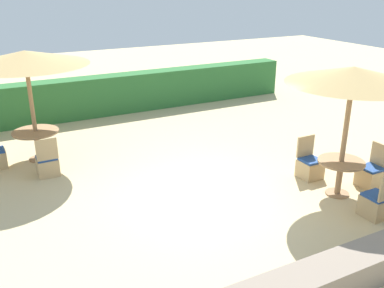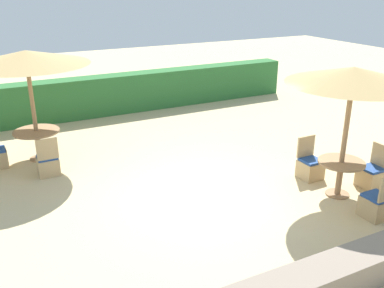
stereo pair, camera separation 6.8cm
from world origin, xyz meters
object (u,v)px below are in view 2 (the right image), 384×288
parasol_front_right (353,76)px  patio_chair_front_right_south (377,205)px  round_table_front_right (340,170)px  round_table_back_left (37,137)px  patio_chair_front_right_north (310,167)px  parasol_back_left (26,58)px  patio_chair_front_right_east (372,175)px  patio_chair_back_left_south (48,164)px

parasol_front_right → patio_chair_front_right_south: 2.43m
round_table_front_right → patio_chair_front_right_south: patio_chair_front_right_south is taller
round_table_back_left → patio_chair_front_right_north: size_ratio=1.18×
parasol_back_left → patio_chair_front_right_east: (6.10, -4.80, -2.23)m
patio_chair_back_left_south → patio_chair_front_right_east: (6.05, -3.75, 0.00)m
patio_chair_back_left_south → patio_chair_front_right_south: same height
parasol_front_right → patio_chair_back_left_south: bearing=144.2°
round_table_back_left → round_table_front_right: bearing=-42.5°
patio_chair_back_left_south → patio_chair_front_right_east: bearing=-31.8°
patio_chair_back_left_south → patio_chair_front_right_north: same height
parasol_front_right → patio_chair_front_right_south: bearing=-92.3°
patio_chair_back_left_south → round_table_front_right: size_ratio=1.00×
round_table_front_right → patio_chair_front_right_north: 0.95m
parasol_front_right → patio_chair_front_right_north: 2.39m
round_table_front_right → patio_chair_front_right_east: bearing=-2.4°
parasol_back_left → parasol_front_right: size_ratio=1.08×
parasol_back_left → patio_chair_back_left_south: size_ratio=3.09×
parasol_back_left → patio_chair_front_right_north: parasol_back_left is taller
patio_chair_back_left_south → patio_chair_front_right_north: (5.18, -2.81, 0.00)m
patio_chair_back_left_south → round_table_front_right: bearing=-35.8°
round_table_front_right → patio_chair_front_right_east: patio_chair_front_right_east is taller
patio_chair_front_right_north → parasol_front_right: bearing=88.2°
patio_chair_back_left_south → round_table_front_right: patio_chair_back_left_south is taller
parasol_front_right → patio_chair_front_right_south: parasol_front_right is taller
patio_chair_front_right_south → round_table_back_left: bearing=131.9°
patio_chair_front_right_south → parasol_back_left: bearing=131.9°
round_table_back_left → patio_chair_back_left_south: (0.05, -1.05, -0.33)m
patio_chair_front_right_east → round_table_back_left: bearing=51.8°
parasol_front_right → round_table_front_right: bearing=90.0°
round_table_back_left → round_table_front_right: size_ratio=1.18×
round_table_back_left → patio_chair_front_right_north: patio_chair_front_right_north is taller
round_table_front_right → patio_chair_front_right_east: size_ratio=1.00×
round_table_back_left → patio_chair_front_right_east: size_ratio=1.18×
patio_chair_back_left_south → parasol_front_right: 6.72m
parasol_back_left → round_table_back_left: bearing=-135.0°
parasol_back_left → patio_chair_front_right_north: bearing=-36.5°
parasol_front_right → patio_chair_front_right_north: bearing=88.2°
patio_chair_front_right_south → patio_chair_front_right_east: bearing=45.3°
round_table_front_right → patio_chair_front_right_south: size_ratio=1.00×
round_table_back_left → patio_chair_front_right_south: size_ratio=1.18×
patio_chair_back_left_south → parasol_front_right: (5.15, -3.71, 2.22)m
parasol_back_left → patio_chair_front_right_east: bearing=-38.2°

